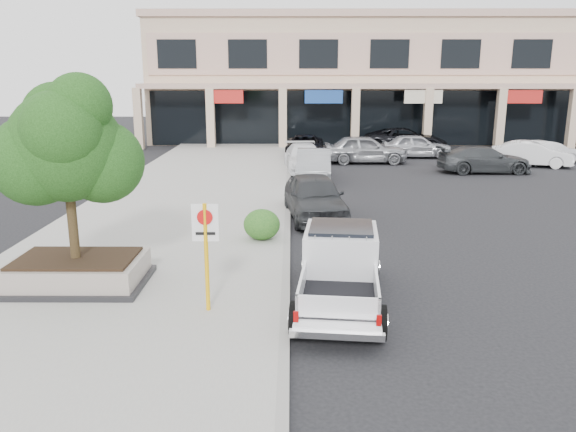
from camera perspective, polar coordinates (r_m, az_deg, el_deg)
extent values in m
plane|color=black|center=(13.22, 6.55, -8.02)|extent=(120.00, 120.00, 0.00)
cube|color=gray|center=(19.25, -11.91, -0.94)|extent=(8.00, 52.00, 0.15)
cube|color=gray|center=(18.82, -0.07, -0.98)|extent=(0.20, 52.00, 0.15)
cube|color=#C7A58C|center=(47.13, 12.18, 13.15)|extent=(40.00, 10.00, 9.00)
cube|color=tan|center=(47.33, 12.49, 18.90)|extent=(40.40, 10.40, 0.50)
cube|color=tan|center=(41.18, 13.90, 12.70)|extent=(40.00, 2.20, 0.35)
cube|color=#C7A58C|center=(40.73, -14.94, 9.53)|extent=(0.55, 0.55, 4.20)
cube|color=black|center=(42.30, 13.38, 9.63)|extent=(39.20, 0.08, 3.90)
cube|color=black|center=(14.25, -20.53, -6.30)|extent=(3.20, 2.20, 0.12)
cube|color=gray|center=(14.15, -20.64, -5.12)|extent=(3.00, 2.00, 0.50)
cube|color=black|center=(14.06, -20.73, -4.04)|extent=(2.70, 1.70, 0.06)
cylinder|color=black|center=(13.77, -21.14, 0.44)|extent=(0.22, 0.22, 2.20)
sphere|color=#14330E|center=(13.52, -21.69, 6.63)|extent=(2.50, 2.50, 2.50)
sphere|color=#14330E|center=(13.61, -18.34, 5.24)|extent=(1.90, 1.90, 1.90)
sphere|color=#14330E|center=(14.05, -22.31, 9.28)|extent=(1.60, 1.60, 1.60)
cylinder|color=#F7B30D|center=(11.72, -8.28, -4.23)|extent=(0.09, 0.09, 2.30)
cube|color=white|center=(11.50, -8.41, -0.68)|extent=(0.55, 0.03, 0.78)
cylinder|color=red|center=(11.45, -8.45, -0.13)|extent=(0.32, 0.02, 0.32)
ellipsoid|color=#154B19|center=(16.85, -2.68, -0.87)|extent=(1.10, 0.99, 0.93)
imported|color=#282A2D|center=(19.92, 2.73, 1.97)|extent=(2.44, 4.84, 1.58)
imported|color=gray|center=(27.26, 2.62, 5.16)|extent=(1.82, 4.69, 1.52)
imported|color=white|center=(30.23, 1.66, 5.93)|extent=(2.38, 5.00, 1.41)
imported|color=black|center=(35.30, 1.72, 7.08)|extent=(2.52, 5.09, 1.39)
imported|color=gray|center=(33.24, 7.84, 6.75)|extent=(4.84, 1.95, 1.65)
imported|color=silver|center=(34.60, 23.49, 5.81)|extent=(4.54, 2.77, 1.41)
imported|color=#313436|center=(31.37, 19.32, 5.44)|extent=(4.86, 2.08, 1.40)
imported|color=black|center=(39.42, 11.83, 7.63)|extent=(5.89, 3.37, 1.55)
imported|color=#ACADB4|center=(36.11, 12.90, 6.96)|extent=(4.39, 1.86, 1.48)
imported|color=silver|center=(36.07, 24.83, 5.90)|extent=(4.24, 2.52, 1.32)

